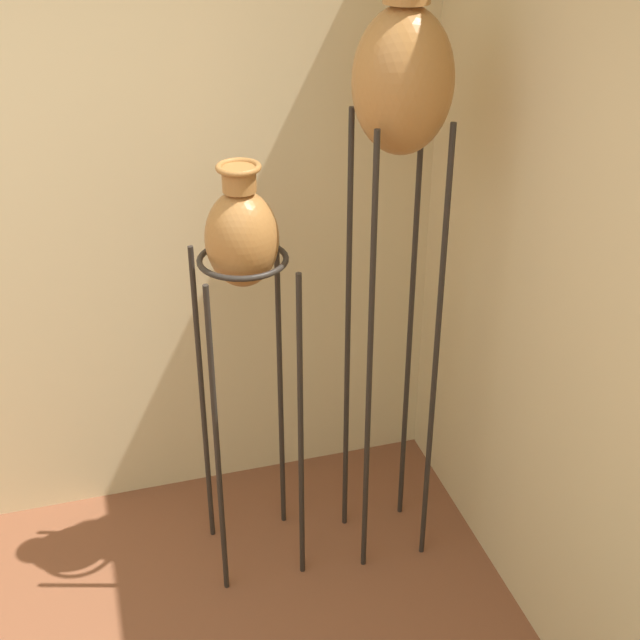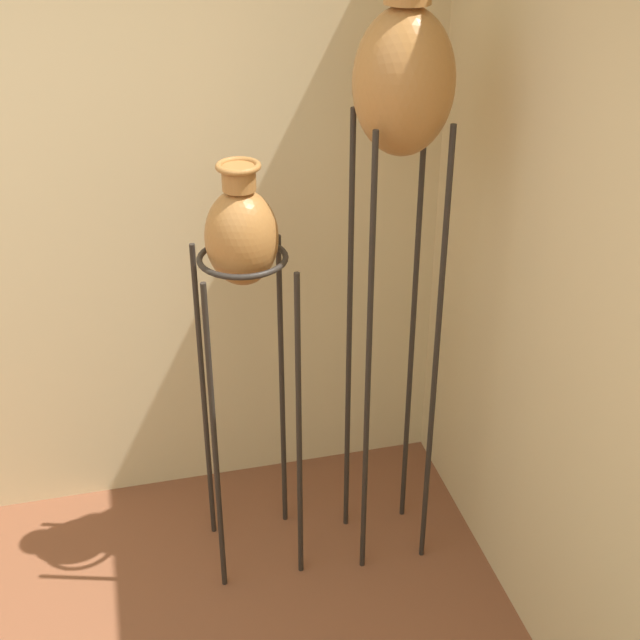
# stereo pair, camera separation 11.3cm
# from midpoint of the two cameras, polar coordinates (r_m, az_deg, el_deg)

# --- Properties ---
(vase_stand_tall) EXTENTS (0.32, 0.32, 2.17)m
(vase_stand_tall) POSITION_cam_midpoint_polar(r_m,az_deg,el_deg) (2.83, 4.11, 14.15)
(vase_stand_tall) COLOR #28231E
(vase_stand_tall) RESTS_ON ground_plane
(vase_stand_medium) EXTENTS (0.32, 0.32, 1.61)m
(vase_stand_medium) POSITION_cam_midpoint_polar(r_m,az_deg,el_deg) (2.93, -6.08, 4.21)
(vase_stand_medium) COLOR #28231E
(vase_stand_medium) RESTS_ON ground_plane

